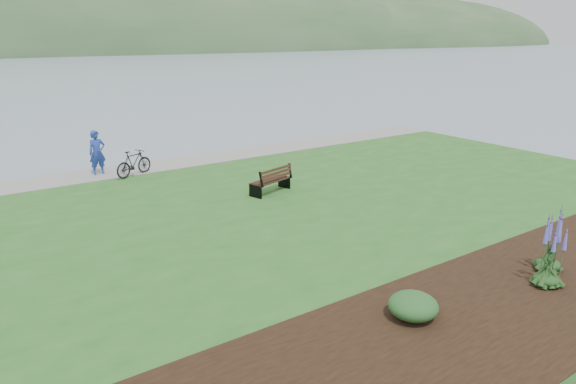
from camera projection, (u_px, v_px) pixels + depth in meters
name	position (u px, v px, depth m)	size (l,w,h in m)	color
ground	(233.00, 215.00, 18.60)	(600.00, 600.00, 0.00)	gray
lawn	(262.00, 226.00, 16.97)	(34.00, 20.00, 0.40)	#245A1F
shoreline_path	(162.00, 165.00, 23.91)	(34.00, 2.20, 0.03)	gray
garden_bed	(537.00, 288.00, 12.38)	(24.00, 4.40, 0.04)	black
far_hillside	(32.00, 54.00, 163.30)	(580.00, 80.00, 38.00)	#32542F
park_bench	(272.00, 180.00, 19.62)	(1.86, 1.15, 1.07)	black
person	(97.00, 149.00, 22.00)	(0.83, 0.57, 2.28)	#203997
bicycle_b	(134.00, 163.00, 22.00)	(1.87, 0.54, 1.13)	black
echium_0	(550.00, 255.00, 12.25)	(0.62, 0.62, 1.86)	#173C16
echium_1	(551.00, 243.00, 13.05)	(0.62, 0.62, 1.78)	#173C16
shrub_0	(413.00, 306.00, 10.99)	(1.08, 1.08, 0.54)	#1E4C21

